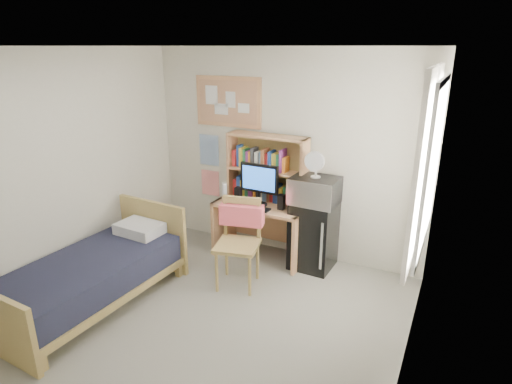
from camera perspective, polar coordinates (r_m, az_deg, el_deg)
The scene contains 25 objects.
floor at distance 4.28m, azimuth -8.29°, elevation -18.87°, with size 3.60×4.20×0.02m, color gray.
ceiling at distance 3.39m, azimuth -10.46°, elevation 18.62°, with size 3.60×4.20×0.02m, color white.
wall_back at distance 5.40m, azimuth 3.73°, elevation 4.93°, with size 3.60×0.04×2.60m, color silver.
wall_left at distance 4.87m, azimuth -26.83°, elevation 1.34°, with size 0.04×4.20×2.60m, color silver.
wall_right at distance 3.04m, azimuth 19.98°, elevation -7.67°, with size 0.04×4.20×2.60m, color silver.
window_unit at distance 4.07m, azimuth 21.92°, elevation 3.30°, with size 0.10×1.40×1.70m, color white.
curtain_left at distance 3.69m, azimuth 20.87°, elevation 1.90°, with size 0.04×0.55×1.70m, color white.
curtain_right at distance 4.46m, azimuth 22.04°, elevation 4.56°, with size 0.04×0.55×1.70m, color white.
bulletin_board at distance 5.61m, azimuth -3.72°, elevation 11.92°, with size 0.94×0.03×0.64m, color tan.
poster_wave at distance 5.90m, azimuth -6.26°, elevation 5.57°, with size 0.30×0.01×0.42m, color #2A5FAB.
poster_japan at distance 6.02m, azimuth -6.10°, elevation 1.22°, with size 0.28×0.01×0.36m, color red.
desk at distance 5.49m, azimuth 0.72°, elevation -5.11°, with size 1.16×0.58×0.73m, color tan.
desk_chair at distance 4.79m, azimuth -2.51°, elevation -7.03°, with size 0.51×0.51×1.01m, color tan.
mini_fridge at distance 5.28m, azimuth 7.67°, elevation -5.67°, with size 0.49×0.49×0.84m, color black.
bed at distance 4.88m, azimuth -21.13°, elevation -11.13°, with size 0.95×1.89×0.52m, color black.
hutch at distance 5.35m, azimuth 1.49°, elevation 3.18°, with size 1.03×0.26×0.84m, color tan.
monitor at distance 5.22m, azimuth 0.45°, elevation 0.98°, with size 0.50×0.04×0.53m, color black.
keyboard at distance 5.19m, azimuth -0.28°, elevation -2.14°, with size 0.41×0.13×0.02m, color black.
speaker_left at distance 5.41m, azimuth -2.38°, elevation -0.31°, with size 0.08×0.08×0.19m, color black.
speaker_right at distance 5.15m, azimuth 3.40°, elevation -1.34°, with size 0.08×0.08×0.19m, color black.
water_bottle at distance 5.46m, azimuth -4.22°, elevation 0.06°, with size 0.07×0.07×0.23m, color silver.
hoodie at distance 4.85m, azimuth -1.93°, elevation -3.06°, with size 0.50×0.15×0.24m, color #FF616C.
microwave at distance 5.05m, azimuth 7.87°, elevation 0.21°, with size 0.54×0.41×0.31m, color #B5B5BA.
desk_fan at distance 4.96m, azimuth 8.02°, elevation 3.50°, with size 0.23×0.23×0.29m, color silver.
pillow at distance 5.18m, azimuth -15.25°, elevation -4.71°, with size 0.52×0.36×0.12m, color silver.
Camera 1 is at (2.01, -2.74, 2.60)m, focal length 30.00 mm.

